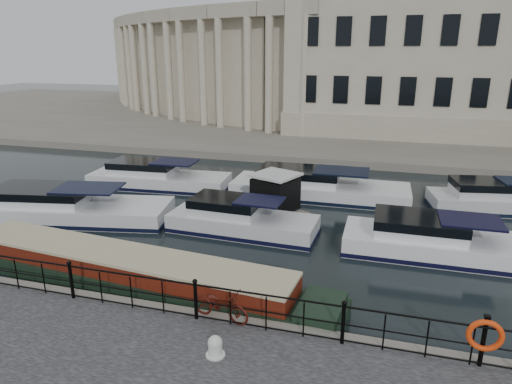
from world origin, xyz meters
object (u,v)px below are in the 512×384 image
at_px(bicycle, 220,305).
at_px(mooring_bollard, 215,346).
at_px(narrowboat, 124,275).
at_px(harbour_hut, 275,197).
at_px(life_ring_post, 485,336).

height_order(bicycle, mooring_bollard, bicycle).
distance_m(narrowboat, harbour_hut, 8.69).
relative_size(mooring_bollard, life_ring_post, 0.40).
distance_m(life_ring_post, harbour_hut, 12.49).
bearing_deg(bicycle, harbour_hut, 16.26).
bearing_deg(narrowboat, harbour_hut, 72.72).
bearing_deg(life_ring_post, bicycle, 178.41).
bearing_deg(narrowboat, bicycle, -18.45).
height_order(mooring_bollard, harbour_hut, harbour_hut).
height_order(mooring_bollard, life_ring_post, life_ring_post).
height_order(bicycle, life_ring_post, life_ring_post).
bearing_deg(harbour_hut, mooring_bollard, -62.02).
xyz_separation_m(mooring_bollard, narrowboat, (-4.62, 3.36, -0.44)).
xyz_separation_m(bicycle, narrowboat, (-4.21, 1.86, -0.64)).
xyz_separation_m(mooring_bollard, harbour_hut, (-1.27, 11.36, 0.15)).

